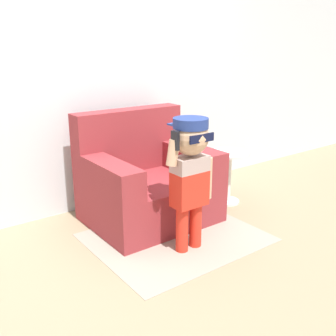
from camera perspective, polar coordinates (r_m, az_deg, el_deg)
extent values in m
plane|color=#998466|center=(3.38, -5.11, -8.90)|extent=(10.00, 10.00, 0.00)
cube|color=silver|center=(3.65, -11.65, 14.04)|extent=(10.00, 0.05, 2.60)
cube|color=maroon|center=(3.48, -2.61, -4.58)|extent=(1.05, 0.86, 0.38)
cube|color=maroon|center=(3.61, -5.72, 4.07)|extent=(1.05, 0.19, 0.56)
cube|color=maroon|center=(3.09, -8.13, -1.42)|extent=(0.21, 0.67, 0.24)
cube|color=maroon|center=(3.54, 3.78, 1.17)|extent=(0.21, 0.67, 0.24)
cylinder|color=red|center=(2.97, 2.05, -8.88)|extent=(0.09, 0.09, 0.36)
cylinder|color=red|center=(3.05, 4.01, -8.21)|extent=(0.09, 0.09, 0.36)
cube|color=red|center=(2.88, 3.14, -2.98)|extent=(0.26, 0.15, 0.26)
cube|color=#B29993|center=(2.82, 3.21, 0.60)|extent=(0.26, 0.15, 0.11)
sphere|color=tan|center=(2.77, 3.28, 4.52)|extent=(0.26, 0.26, 0.26)
cylinder|color=navy|center=(2.75, 3.31, 6.52)|extent=(0.25, 0.25, 0.07)
cube|color=navy|center=(2.85, 1.77, 6.37)|extent=(0.15, 0.12, 0.01)
cube|color=#0F1433|center=(2.68, 4.94, 4.31)|extent=(0.21, 0.01, 0.06)
cylinder|color=tan|center=(2.97, 5.68, -1.44)|extent=(0.08, 0.08, 0.32)
cylinder|color=tan|center=(2.70, 0.73, 2.24)|extent=(0.11, 0.08, 0.19)
cube|color=black|center=(2.67, 1.05, 4.01)|extent=(0.02, 0.07, 0.13)
cylinder|color=white|center=(3.96, 8.47, -4.76)|extent=(0.25, 0.25, 0.02)
cylinder|color=white|center=(3.88, 8.62, -1.51)|extent=(0.07, 0.07, 0.50)
cylinder|color=white|center=(3.81, 8.80, 2.15)|extent=(0.39, 0.39, 0.02)
cube|color=#9E9384|center=(3.24, 1.15, -9.98)|extent=(1.32, 1.09, 0.01)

